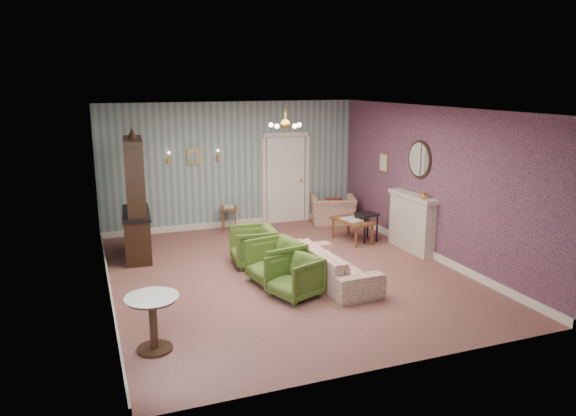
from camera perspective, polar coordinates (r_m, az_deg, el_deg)
name	(u,v)px	position (r m, az deg, el deg)	size (l,w,h in m)	color
floor	(285,274)	(9.83, -0.26, -6.85)	(7.00, 7.00, 0.00)	#8A5850
ceiling	(285,109)	(9.24, -0.28, 10.29)	(7.00, 7.00, 0.00)	white
wall_back	(232,165)	(12.71, -5.83, 4.45)	(6.00, 6.00, 0.00)	slate
wall_front	(393,252)	(6.37, 10.86, -4.57)	(6.00, 6.00, 0.00)	slate
wall_left	(103,208)	(8.86, -18.76, -0.03)	(7.00, 7.00, 0.00)	slate
wall_right	(432,183)	(10.83, 14.78, 2.55)	(7.00, 7.00, 0.00)	slate
wall_right_floral	(431,183)	(10.82, 14.71, 2.55)	(7.00, 7.00, 0.00)	#B05864
door	(286,178)	(13.13, -0.25, 3.16)	(1.12, 0.12, 2.16)	white
olive_chair_a	(295,275)	(8.70, 0.69, -7.00)	(0.71, 0.66, 0.73)	#466423
olive_chair_b	(276,260)	(9.27, -1.31, -5.42)	(0.79, 0.74, 0.82)	#466423
olive_chair_c	(253,244)	(10.19, -3.66, -3.79)	(0.77, 0.72, 0.79)	#466423
sofa_chintz	(334,259)	(9.35, 4.81, -5.37)	(2.04, 0.60, 0.80)	#9B473E
wingback_chair	(333,206)	(13.08, 4.76, 0.24)	(1.02, 0.66, 0.89)	#9B473E
dresser	(135,195)	(10.87, -15.69, 1.32)	(0.51, 1.47, 2.45)	black
fireplace	(412,222)	(11.26, 12.77, -1.48)	(0.30, 1.40, 1.16)	beige
mantel_vase	(424,195)	(10.78, 14.02, 1.37)	(0.15, 0.15, 0.15)	gold
oval_mirror	(419,159)	(11.07, 13.53, 4.94)	(0.04, 0.76, 0.84)	white
framed_print	(384,163)	(12.24, 9.97, 4.69)	(0.04, 0.34, 0.42)	gold
coffee_table	(352,230)	(11.74, 6.69, -2.33)	(0.53, 0.96, 0.49)	brown
side_table_black	(366,227)	(11.79, 8.16, -2.00)	(0.41, 0.41, 0.61)	black
pedestal_table	(153,323)	(7.26, -13.86, -11.60)	(0.68, 0.68, 0.74)	black
nesting_table	(229,218)	(12.56, -6.15, -1.03)	(0.36, 0.46, 0.60)	brown
gilt_mirror_back	(194,157)	(12.44, -9.83, 5.30)	(0.28, 0.06, 0.36)	gold
sconce_left	(169,158)	(12.33, -12.32, 5.12)	(0.16, 0.12, 0.30)	gold
sconce_right	(218,156)	(12.54, -7.33, 5.44)	(0.16, 0.12, 0.30)	gold
chandelier	(285,125)	(9.26, -0.28, 8.62)	(0.56, 0.56, 0.36)	gold
burgundy_cushion	(334,206)	(12.92, 4.85, 0.22)	(0.38, 0.10, 0.38)	maroon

